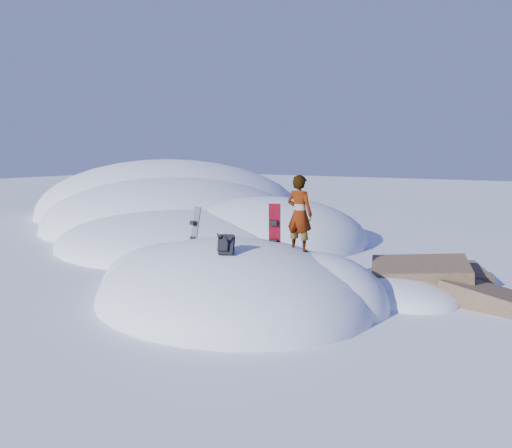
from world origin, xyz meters
The scene contains 9 objects.
ground centered at (0.00, 0.00, 0.00)m, with size 120.00×120.00×0.00m, color white.
snow_mound centered at (-0.17, 0.24, 0.00)m, with size 8.00×6.00×3.00m.
snow_ridge centered at (-10.43, 9.85, 0.00)m, with size 21.50×18.50×6.40m.
rock_outcrop centered at (3.72, 3.01, 0.01)m, with size 4.68×4.41×1.68m.
snowboard_red centered at (0.66, 0.88, 1.58)m, with size 0.31×0.23×1.57m.
snowboard_dark centered at (-1.42, 0.32, 1.52)m, with size 0.33×0.33×1.38m.
backpack centered at (0.54, -0.97, 1.59)m, with size 0.45×0.52×0.53m.
gear_pile centered at (-2.11, -1.02, 0.10)m, with size 0.81×0.63×0.21m.
person centered at (1.43, 0.73, 2.15)m, with size 0.67×0.44×1.83m, color slate.
Camera 1 is at (6.80, -9.56, 3.58)m, focal length 35.00 mm.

